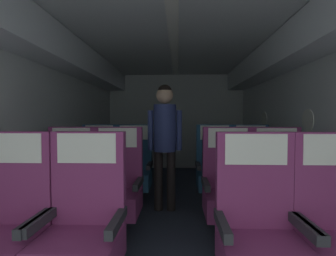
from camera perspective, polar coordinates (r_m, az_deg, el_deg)
name	(u,v)px	position (r m, az deg, el deg)	size (l,w,h in m)	color
ground	(173,217)	(3.21, 1.18, -19.22)	(3.36, 6.32, 0.02)	#2D3342
fuselage_shell	(174,83)	(3.26, 1.30, 9.87)	(3.24, 5.97, 2.22)	silver
seat_a_left_window	(6,228)	(2.07, -32.37, -18.29)	(0.53, 0.47, 1.07)	#38383D
seat_a_left_aisle	(83,229)	(1.86, -18.43, -20.46)	(0.53, 0.47, 1.07)	#38383D
seat_a_right_window	(259,233)	(1.81, 19.59, -21.10)	(0.53, 0.47, 1.07)	#38383D
seat_b_left_window	(68,188)	(2.85, -21.25, -12.38)	(0.53, 0.47, 1.07)	#38383D
seat_b_left_aisle	(116,189)	(2.71, -11.49, -13.08)	(0.53, 0.47, 1.07)	#38383D
seat_b_right_aisle	(279,191)	(2.81, 23.45, -12.62)	(0.53, 0.47, 1.07)	#38383D
seat_b_right_window	(229,190)	(2.68, 13.40, -13.23)	(0.53, 0.47, 1.07)	#38383D
seat_c_left_window	(98,169)	(3.74, -15.37, -8.84)	(0.53, 0.47, 1.07)	#38383D
seat_c_left_aisle	(133,170)	(3.61, -7.81, -9.18)	(0.53, 0.47, 1.07)	#38383D
seat_c_right_aisle	(252,171)	(3.69, 18.18, -9.02)	(0.53, 0.47, 1.07)	#38383D
seat_c_right_window	(215,170)	(3.60, 10.45, -9.22)	(0.53, 0.47, 1.07)	#38383D
flight_attendant	(165,133)	(3.21, -0.72, -1.20)	(0.43, 0.28, 1.58)	black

